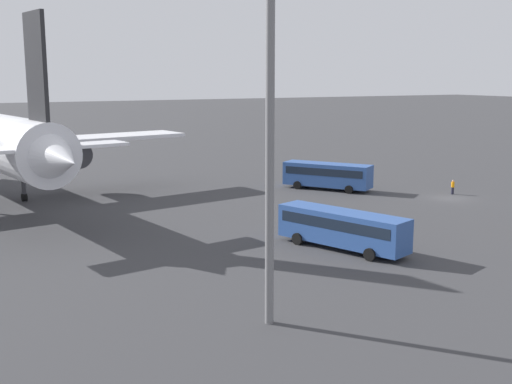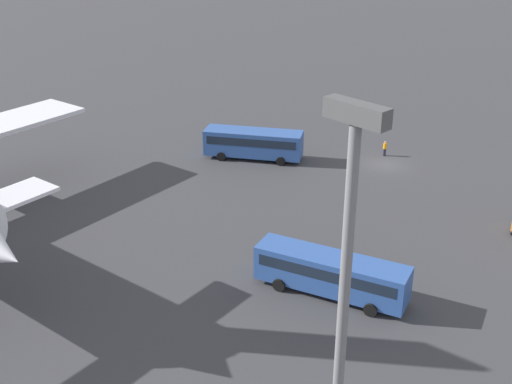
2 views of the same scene
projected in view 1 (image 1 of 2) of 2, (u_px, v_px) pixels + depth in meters
The scene contains 5 objects.
ground_plane at pixel (449, 198), 73.88m from camera, with size 600.00×600.00×0.00m, color #38383A.
shuttle_bus_near at pixel (327, 174), 79.25m from camera, with size 10.63×8.54×3.26m.
shuttle_bus_far at pixel (342, 226), 51.95m from camera, with size 11.61×6.33×3.15m.
worker_person at pixel (453, 187), 76.21m from camera, with size 0.38×0.38×1.74m.
light_pole at pixel (270, 113), 34.56m from camera, with size 2.80×0.70×19.81m.
Camera 1 is at (-53.84, 53.50, 13.96)m, focal length 45.00 mm.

